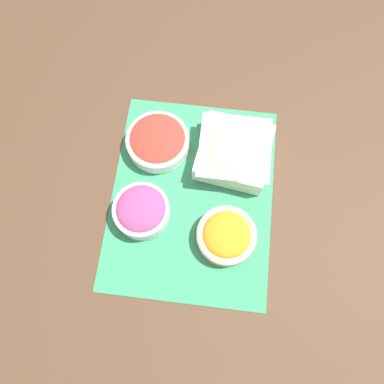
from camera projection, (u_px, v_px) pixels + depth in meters
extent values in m
plane|color=#422D1E|center=(192.00, 196.00, 1.00)|extent=(3.00, 3.00, 0.00)
cube|color=#2D7A51|center=(192.00, 196.00, 1.00)|extent=(0.56, 0.43, 0.00)
cylinder|color=white|center=(158.00, 142.00, 1.03)|extent=(0.17, 0.17, 0.04)
torus|color=white|center=(157.00, 139.00, 1.01)|extent=(0.17, 0.17, 0.01)
ellipsoid|color=red|center=(157.00, 139.00, 1.01)|extent=(0.15, 0.15, 0.03)
cylinder|color=#C6B28E|center=(226.00, 236.00, 0.95)|extent=(0.15, 0.15, 0.04)
torus|color=#C6B28E|center=(227.00, 234.00, 0.93)|extent=(0.15, 0.15, 0.01)
ellipsoid|color=orange|center=(227.00, 234.00, 0.93)|extent=(0.12, 0.12, 0.04)
cylinder|color=silver|center=(142.00, 211.00, 0.96)|extent=(0.14, 0.14, 0.05)
torus|color=silver|center=(141.00, 209.00, 0.94)|extent=(0.14, 0.14, 0.01)
ellipsoid|color=#93386B|center=(141.00, 209.00, 0.94)|extent=(0.12, 0.12, 0.04)
cube|color=silver|center=(234.00, 153.00, 1.01)|extent=(0.21, 0.21, 0.06)
cube|color=silver|center=(235.00, 147.00, 0.98)|extent=(0.19, 0.19, 0.00)
ellipsoid|color=#A8CC7F|center=(235.00, 148.00, 0.98)|extent=(0.15, 0.15, 0.03)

